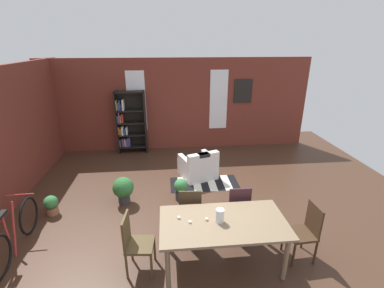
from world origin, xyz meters
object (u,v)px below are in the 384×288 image
object	(u,v)px
bookshelf_tall	(129,123)
bicycle_second	(15,234)
armchair_white	(198,167)
dining_chair_head_right	(306,230)
dining_chair_far_left	(190,210)
potted_plant_window	(181,189)
dining_table	(223,226)
potted_plant_by_shelf	(123,189)
dining_chair_far_right	(238,207)
dining_chair_head_left	(135,242)
potted_plant_corner	(51,205)
vase_on_table	(220,216)

from	to	relation	value
bookshelf_tall	bicycle_second	bearing A→B (deg)	-108.38
armchair_white	bookshelf_tall	bearing A→B (deg)	135.43
bicycle_second	dining_chair_head_right	bearing A→B (deg)	-7.18
dining_chair_far_left	potted_plant_window	xyz separation A→B (m)	(-0.09, 1.15, -0.25)
dining_table	potted_plant_by_shelf	xyz separation A→B (m)	(-1.75, 1.85, -0.35)
dining_chair_head_right	armchair_white	size ratio (longest dim) A/B	0.93
dining_table	dining_chair_far_left	distance (m)	0.86
bookshelf_tall	bicycle_second	size ratio (longest dim) A/B	1.11
armchair_white	dining_chair_far_left	bearing A→B (deg)	-100.66
bicycle_second	potted_plant_by_shelf	bearing A→B (deg)	39.15
dining_chair_far_right	armchair_white	bearing A→B (deg)	101.45
dining_table	bookshelf_tall	bearing A→B (deg)	111.91
dining_chair_head_left	bicycle_second	distance (m)	2.08
dining_chair_head_left	bookshelf_tall	bearing A→B (deg)	97.23
dining_chair_far_right	potted_plant_corner	bearing A→B (deg)	166.18
dining_chair_head_left	potted_plant_corner	distance (m)	2.44
dining_table	bicycle_second	distance (m)	3.37
vase_on_table	armchair_white	bearing A→B (deg)	89.24
dining_chair_far_right	dining_table	bearing A→B (deg)	-120.33
dining_chair_head_right	potted_plant_by_shelf	bearing A→B (deg)	148.85
dining_chair_head_right	bicycle_second	size ratio (longest dim) A/B	0.56
dining_chair_head_left	armchair_white	distance (m)	3.17
bicycle_second	bookshelf_tall	bearing A→B (deg)	71.62
potted_plant_window	vase_on_table	bearing A→B (deg)	-76.08
potted_plant_by_shelf	dining_table	bearing A→B (deg)	-46.69
dining_chair_head_left	potted_plant_by_shelf	world-z (taller)	dining_chair_head_left
dining_chair_head_right	bookshelf_tall	distance (m)	5.76
bookshelf_tall	dining_chair_head_left	bearing A→B (deg)	-82.77
dining_table	dining_chair_head_right	bearing A→B (deg)	0.19
bicycle_second	dining_table	bearing A→B (deg)	-10.06
dining_chair_head_right	dining_chair_far_right	bearing A→B (deg)	141.24
vase_on_table	bicycle_second	world-z (taller)	vase_on_table
vase_on_table	bookshelf_tall	distance (m)	5.11
armchair_white	potted_plant_corner	size ratio (longest dim) A/B	2.52
vase_on_table	dining_chair_far_right	size ratio (longest dim) A/B	0.22
dining_table	dining_chair_head_right	xyz separation A→B (m)	(1.31, 0.00, -0.18)
dining_chair_head_left	bicycle_second	size ratio (longest dim) A/B	0.56
dining_chair_head_right	bicycle_second	world-z (taller)	dining_chair_head_right
dining_table	vase_on_table	bearing A→B (deg)	180.00
potted_plant_corner	potted_plant_by_shelf	bearing A→B (deg)	10.52
vase_on_table	potted_plant_corner	bearing A→B (deg)	152.61
dining_chair_head_right	potted_plant_by_shelf	world-z (taller)	dining_chair_head_right
dining_chair_far_right	dining_chair_far_left	bearing A→B (deg)	179.98
dining_chair_far_right	bicycle_second	world-z (taller)	dining_chair_far_right
vase_on_table	dining_chair_head_left	xyz separation A→B (m)	(-1.25, 0.01, -0.37)
bookshelf_tall	potted_plant_corner	distance (m)	3.47
armchair_white	bicycle_second	bearing A→B (deg)	-144.89
dining_chair_head_left	dining_chair_head_right	bearing A→B (deg)	-0.06
dining_chair_far_right	dining_chair_head_left	distance (m)	1.87
vase_on_table	potted_plant_window	size ratio (longest dim) A/B	0.43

